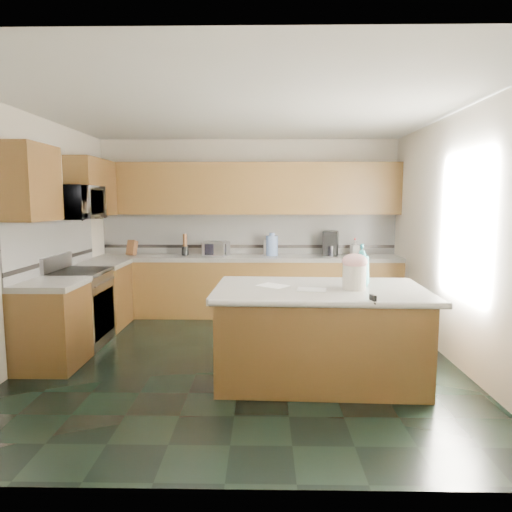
{
  "coord_description": "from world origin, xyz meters",
  "views": [
    {
      "loc": [
        0.24,
        -4.9,
        1.76
      ],
      "look_at": [
        0.15,
        0.35,
        1.12
      ],
      "focal_mm": 32.0,
      "sensor_mm": 36.0,
      "label": 1
    }
  ],
  "objects_px": {
    "soap_bottle_island": "(362,265)",
    "knife_block": "(132,248)",
    "island_base": "(319,336)",
    "island_top": "(320,290)",
    "treat_jar": "(354,277)",
    "toaster_oven": "(216,249)",
    "coffee_maker": "(331,243)"
  },
  "relations": [
    {
      "from": "soap_bottle_island",
      "to": "knife_block",
      "type": "bearing_deg",
      "value": 158.63
    },
    {
      "from": "island_base",
      "to": "soap_bottle_island",
      "type": "height_order",
      "value": "soap_bottle_island"
    },
    {
      "from": "island_top",
      "to": "treat_jar",
      "type": "distance_m",
      "value": 0.36
    },
    {
      "from": "knife_block",
      "to": "toaster_oven",
      "type": "relative_size",
      "value": 0.63
    },
    {
      "from": "toaster_oven",
      "to": "coffee_maker",
      "type": "distance_m",
      "value": 1.76
    },
    {
      "from": "treat_jar",
      "to": "toaster_oven",
      "type": "height_order",
      "value": "treat_jar"
    },
    {
      "from": "treat_jar",
      "to": "coffee_maker",
      "type": "relative_size",
      "value": 0.62
    },
    {
      "from": "island_base",
      "to": "toaster_oven",
      "type": "distance_m",
      "value": 2.93
    },
    {
      "from": "island_base",
      "to": "knife_block",
      "type": "distance_m",
      "value": 3.69
    },
    {
      "from": "island_top",
      "to": "treat_jar",
      "type": "xyz_separation_m",
      "value": [
        0.32,
        -0.08,
        0.15
      ]
    },
    {
      "from": "island_base",
      "to": "toaster_oven",
      "type": "height_order",
      "value": "toaster_oven"
    },
    {
      "from": "soap_bottle_island",
      "to": "coffee_maker",
      "type": "height_order",
      "value": "soap_bottle_island"
    },
    {
      "from": "soap_bottle_island",
      "to": "island_base",
      "type": "bearing_deg",
      "value": -149.89
    },
    {
      "from": "island_base",
      "to": "toaster_oven",
      "type": "xyz_separation_m",
      "value": [
        -1.28,
        2.57,
        0.6
      ]
    },
    {
      "from": "island_top",
      "to": "treat_jar",
      "type": "bearing_deg",
      "value": -12.59
    },
    {
      "from": "soap_bottle_island",
      "to": "toaster_oven",
      "type": "xyz_separation_m",
      "value": [
        -1.7,
        2.49,
        -0.1
      ]
    },
    {
      "from": "island_base",
      "to": "island_top",
      "type": "relative_size",
      "value": 0.95
    },
    {
      "from": "island_top",
      "to": "soap_bottle_island",
      "type": "xyz_separation_m",
      "value": [
        0.42,
        0.09,
        0.24
      ]
    },
    {
      "from": "toaster_oven",
      "to": "soap_bottle_island",
      "type": "bearing_deg",
      "value": -35.45
    },
    {
      "from": "island_top",
      "to": "toaster_oven",
      "type": "xyz_separation_m",
      "value": [
        -1.28,
        2.57,
        0.14
      ]
    },
    {
      "from": "island_base",
      "to": "soap_bottle_island",
      "type": "distance_m",
      "value": 0.82
    },
    {
      "from": "soap_bottle_island",
      "to": "coffee_maker",
      "type": "xyz_separation_m",
      "value": [
        0.06,
        2.52,
        -0.02
      ]
    },
    {
      "from": "island_top",
      "to": "island_base",
      "type": "bearing_deg",
      "value": -177.69
    },
    {
      "from": "treat_jar",
      "to": "knife_block",
      "type": "xyz_separation_m",
      "value": [
        -2.89,
        2.66,
        -0.0
      ]
    },
    {
      "from": "treat_jar",
      "to": "island_top",
      "type": "bearing_deg",
      "value": -172.58
    },
    {
      "from": "treat_jar",
      "to": "knife_block",
      "type": "bearing_deg",
      "value": 159.76
    },
    {
      "from": "island_top",
      "to": "knife_block",
      "type": "height_order",
      "value": "knife_block"
    },
    {
      "from": "knife_block",
      "to": "island_base",
      "type": "bearing_deg",
      "value": -27.61
    },
    {
      "from": "knife_block",
      "to": "toaster_oven",
      "type": "bearing_deg",
      "value": 17.35
    },
    {
      "from": "island_base",
      "to": "knife_block",
      "type": "xyz_separation_m",
      "value": [
        -2.58,
        2.57,
        0.61
      ]
    },
    {
      "from": "coffee_maker",
      "to": "toaster_oven",
      "type": "bearing_deg",
      "value": -164.98
    },
    {
      "from": "knife_block",
      "to": "island_top",
      "type": "bearing_deg",
      "value": -27.61
    }
  ]
}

